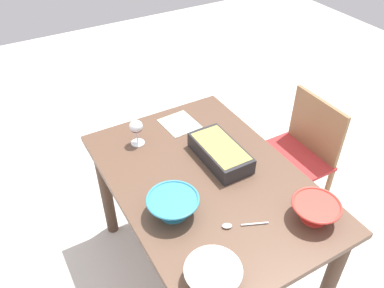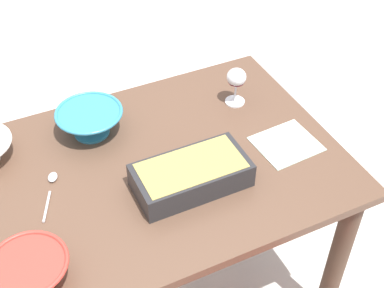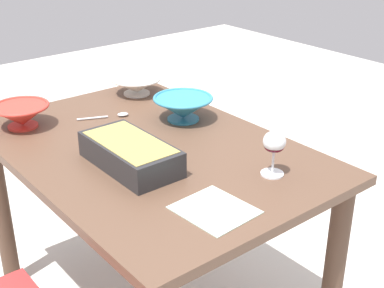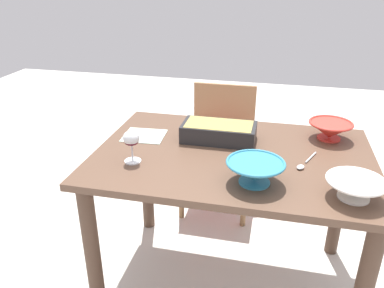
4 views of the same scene
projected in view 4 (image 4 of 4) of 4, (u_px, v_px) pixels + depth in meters
ground_plane at (227, 279)px, 2.13m from camera, size 8.00×8.00×0.00m
dining_table at (232, 178)px, 1.86m from camera, size 1.28×0.88×0.77m
chair at (221, 141)px, 2.68m from camera, size 0.45×0.45×0.83m
wine_glass at (131, 140)px, 1.69m from camera, size 0.07×0.07×0.15m
casserole_dish at (219, 131)px, 1.92m from camera, size 0.36×0.18×0.09m
mixing_bowl at (355, 187)px, 1.44m from camera, size 0.22×0.22×0.08m
small_bowl at (330, 130)px, 1.94m from camera, size 0.22×0.22×0.09m
serving_bowl at (255, 171)px, 1.54m from camera, size 0.24×0.24×0.10m
serving_spoon at (304, 164)px, 1.70m from camera, size 0.10×0.20×0.01m
napkin at (144, 136)px, 1.99m from camera, size 0.22×0.20×0.00m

